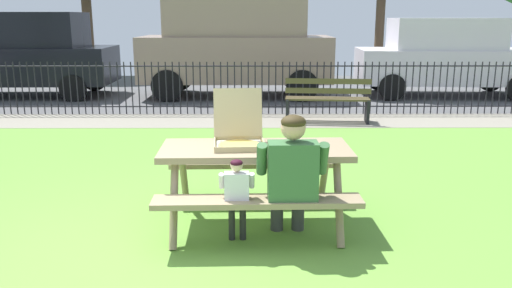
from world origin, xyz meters
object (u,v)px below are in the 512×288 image
Objects in this scene: pizza_slice_on_table at (283,145)px; parked_car_far_left at (19,53)px; adult_at_table at (292,174)px; park_bench_center at (327,101)px; pizza_box_open at (239,135)px; parked_car_center at (446,56)px; picnic_table_foreground at (255,164)px; child_at_table at (237,193)px; parked_car_left at (236,44)px.

parked_car_far_left is (-6.15, 8.35, 0.32)m from pizza_slice_on_table.
adult_at_table is 0.73× the size of park_bench_center.
pizza_box_open is 10.10m from parked_car_far_left.
parked_car_center reaches higher than pizza_box_open.
adult_at_table is 10.85m from parked_car_far_left.
park_bench_center reaches higher than picnic_table_foreground.
adult_at_table reaches higher than picnic_table_foreground.
child_at_table is (-0.16, -0.54, -0.10)m from picnic_table_foreground.
parked_car_far_left is at bearing 180.00° from parked_car_left.
park_bench_center is 4.87m from parked_car_center.
pizza_box_open reaches higher than pizza_slice_on_table.
parked_car_center is at bearing 60.05° from picnic_table_foreground.
parked_car_center reaches higher than pizza_slice_on_table.
picnic_table_foreground is 9.72m from parked_car_center.
adult_at_table is at bearing -51.29° from pizza_box_open.
parked_car_far_left reaches higher than pizza_box_open.
pizza_box_open is at bearing -55.48° from parked_car_far_left.
pizza_box_open is 0.12× the size of parked_car_left.
parked_car_center reaches higher than picnic_table_foreground.
picnic_table_foreground is at bearing 122.19° from adult_at_table.
parked_car_far_left is (-5.72, 8.95, 0.60)m from child_at_table.
parked_car_left is at bearing 94.85° from pizza_slice_on_table.
pizza_slice_on_table is 0.23× the size of adult_at_table.
parked_car_left reaches higher than park_bench_center.
parked_car_left is at bearing -0.00° from parked_car_far_left.
child_at_table is at bearing -174.89° from adult_at_table.
parked_car_center reaches higher than adult_at_table.
parked_car_left is at bearing 118.52° from park_bench_center.
pizza_slice_on_table is 8.39m from parked_car_left.
pizza_slice_on_table is 5.10m from park_bench_center.
picnic_table_foreground is 8.45m from parked_car_left.
child_at_table is at bearing -57.42° from parked_car_far_left.
park_bench_center reaches higher than child_at_table.
park_bench_center is at bearing 78.81° from adult_at_table.
pizza_slice_on_table is at bearing 13.14° from picnic_table_foreground.
picnic_table_foreground is 2.25× the size of child_at_table.
parked_car_left is (-0.44, 8.41, 0.71)m from picnic_table_foreground.
parked_car_left is 1.05× the size of parked_car_center.
pizza_slice_on_table is at bearing -53.64° from parked_car_far_left.
park_bench_center is at bearing 74.28° from child_at_table.
child_at_table is 0.18× the size of parked_car_far_left.
child_at_table is 0.18× the size of parked_car_center.
picnic_table_foreground is 1.12× the size of park_bench_center.
picnic_table_foreground is 3.14× the size of pizza_box_open.
pizza_slice_on_table is 0.06× the size of parked_car_left.
parked_car_left is at bearing 93.00° from picnic_table_foreground.
parked_car_far_left is (-6.19, 8.90, 0.44)m from adult_at_table.
parked_car_left is (-0.28, 8.32, 0.44)m from pizza_box_open.
picnic_table_foreground is at bearing -30.34° from pizza_box_open.
adult_at_table is at bearing -57.81° from picnic_table_foreground.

